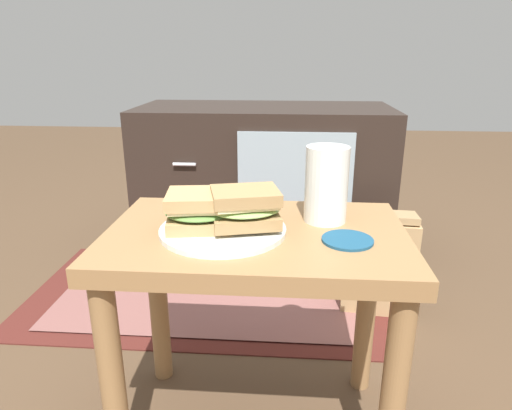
{
  "coord_description": "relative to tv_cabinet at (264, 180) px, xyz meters",
  "views": [
    {
      "loc": [
        0.06,
        -0.78,
        0.78
      ],
      "look_at": [
        -0.0,
        0.0,
        0.51
      ],
      "focal_mm": 31.53,
      "sensor_mm": 36.0,
      "label": 1
    }
  ],
  "objects": [
    {
      "name": "sandwich_front",
      "position": [
        -0.06,
        -0.96,
        0.21
      ],
      "size": [
        0.14,
        0.12,
        0.07
      ],
      "color": "tan",
      "rests_on": "plate"
    },
    {
      "name": "side_table",
      "position": [
        0.04,
        -0.95,
        0.08
      ],
      "size": [
        0.56,
        0.36,
        0.46
      ],
      "color": "olive",
      "rests_on": "ground"
    },
    {
      "name": "plate",
      "position": [
        -0.02,
        -0.96,
        0.17
      ],
      "size": [
        0.23,
        0.23,
        0.01
      ],
      "primitive_type": "cylinder",
      "color": "silver",
      "rests_on": "side_table"
    },
    {
      "name": "sandwich_back",
      "position": [
        0.02,
        -0.96,
        0.22
      ],
      "size": [
        0.15,
        0.13,
        0.07
      ],
      "color": "#9E7A4C",
      "rests_on": "plate"
    },
    {
      "name": "tv_cabinet",
      "position": [
        0.0,
        0.0,
        0.0
      ],
      "size": [
        0.96,
        0.46,
        0.58
      ],
      "color": "black",
      "rests_on": "ground"
    },
    {
      "name": "beer_glass",
      "position": [
        0.17,
        -0.89,
        0.24
      ],
      "size": [
        0.08,
        0.08,
        0.15
      ],
      "color": "silver",
      "rests_on": "side_table"
    },
    {
      "name": "coaster",
      "position": [
        0.2,
        -0.99,
        0.17
      ],
      "size": [
        0.09,
        0.09,
        0.01
      ],
      "primitive_type": "cylinder",
      "color": "navy",
      "rests_on": "side_table"
    },
    {
      "name": "paper_bag",
      "position": [
        0.38,
        -0.44,
        -0.13
      ],
      "size": [
        0.22,
        0.14,
        0.32
      ],
      "color": "tan",
      "rests_on": "ground"
    },
    {
      "name": "area_rug",
      "position": [
        -0.17,
        -0.4,
        -0.29
      ],
      "size": [
        1.17,
        0.63,
        0.01
      ],
      "color": "#4C1E19",
      "rests_on": "ground"
    }
  ]
}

